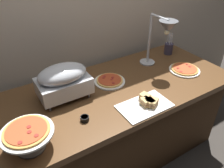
# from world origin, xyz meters

# --- Properties ---
(ground_plane) EXTENTS (8.00, 8.00, 0.00)m
(ground_plane) POSITION_xyz_m (0.00, 0.00, 0.00)
(ground_plane) COLOR #38332D
(back_wall) EXTENTS (4.40, 0.04, 2.40)m
(back_wall) POSITION_xyz_m (0.00, 0.50, 1.20)
(back_wall) COLOR #B7A893
(back_wall) RESTS_ON ground_plane
(buffet_table) EXTENTS (1.90, 0.84, 0.76)m
(buffet_table) POSITION_xyz_m (0.00, 0.00, 0.39)
(buffet_table) COLOR brown
(buffet_table) RESTS_ON ground_plane
(chafing_dish) EXTENTS (0.37, 0.24, 0.26)m
(chafing_dish) POSITION_xyz_m (-0.42, 0.10, 0.91)
(chafing_dish) COLOR #B7BABF
(chafing_dish) RESTS_ON buffet_table
(heat_lamp) EXTENTS (0.15, 0.34, 0.47)m
(heat_lamp) POSITION_xyz_m (0.44, 0.04, 1.12)
(heat_lamp) COLOR #B7BABF
(heat_lamp) RESTS_ON buffet_table
(pizza_plate_front) EXTENTS (0.25, 0.25, 0.03)m
(pizza_plate_front) POSITION_xyz_m (-0.04, 0.10, 0.77)
(pizza_plate_front) COLOR white
(pizza_plate_front) RESTS_ON buffet_table
(pizza_plate_center) EXTENTS (0.27, 0.27, 0.03)m
(pizza_plate_center) POSITION_xyz_m (0.62, -0.09, 0.77)
(pizza_plate_center) COLOR white
(pizza_plate_center) RESTS_ON buffet_table
(pizza_plate_raised_stand) EXTENTS (0.29, 0.29, 0.15)m
(pizza_plate_raised_stand) POSITION_xyz_m (-0.77, -0.25, 0.87)
(pizza_plate_raised_stand) COLOR #595B60
(pizza_plate_raised_stand) RESTS_ON buffet_table
(sandwich_platter) EXTENTS (0.37, 0.23, 0.06)m
(sandwich_platter) POSITION_xyz_m (0.02, -0.30, 0.78)
(sandwich_platter) COLOR white
(sandwich_platter) RESTS_ON buffet_table
(sauce_cup_near) EXTENTS (0.06, 0.06, 0.03)m
(sauce_cup_near) POSITION_xyz_m (-0.41, -0.21, 0.78)
(sauce_cup_near) COLOR black
(sauce_cup_near) RESTS_ON buffet_table
(utensil_holder) EXTENTS (0.08, 0.08, 0.23)m
(utensil_holder) POSITION_xyz_m (0.74, 0.24, 0.82)
(utensil_holder) COLOR #383347
(utensil_holder) RESTS_ON buffet_table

